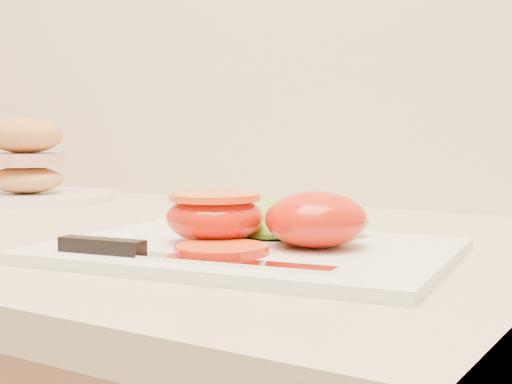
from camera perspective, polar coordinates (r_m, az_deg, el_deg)
The scene contains 8 objects.
cutting_board at distance 0.62m, azimuth -0.50°, elevation -4.70°, with size 0.34×0.24×0.01m, color white.
tomato_half_dome at distance 0.60m, azimuth 4.81°, elevation -2.19°, with size 0.09×0.09×0.05m, color red.
tomato_half_cut at distance 0.63m, azimuth -3.32°, elevation -1.90°, with size 0.09×0.09×0.04m.
tomato_slice_0 at distance 0.57m, azimuth -2.77°, elevation -4.60°, with size 0.07×0.07×0.01m, color orange.
lettuce_leaf_0 at distance 0.68m, azimuth 0.96°, elevation -2.18°, with size 0.15×0.10×0.03m, color #70BE32.
lettuce_leaf_1 at distance 0.67m, azimuth 4.43°, elevation -2.48°, with size 0.11×0.08×0.02m, color #70BE32.
knife at distance 0.56m, azimuth -8.44°, elevation -4.78°, with size 0.23×0.05×0.01m.
sandwich_plate at distance 1.16m, azimuth -17.94°, elevation 1.66°, with size 0.27×0.27×0.13m.
Camera 1 is at (0.26, 1.07, 1.04)m, focal length 50.00 mm.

